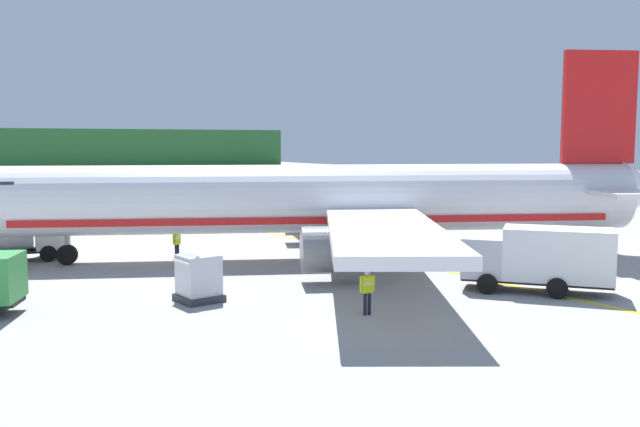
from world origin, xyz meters
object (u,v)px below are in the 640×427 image
(service_truck_pushback, at_px, (11,236))
(cargo_container_near, at_px, (198,278))
(airliner_foreground, at_px, (327,200))
(crew_loader_left, at_px, (367,288))
(service_truck_catering, at_px, (539,257))
(crew_marshaller, at_px, (177,242))
(crew_loader_right, at_px, (542,255))

(service_truck_pushback, distance_m, cargo_container_near, 15.63)
(airliner_foreground, bearing_deg, crew_loader_left, -118.23)
(service_truck_catering, relative_size, crew_marshaller, 3.77)
(service_truck_catering, relative_size, crew_loader_right, 3.91)
(crew_loader_right, bearing_deg, service_truck_pushback, 137.64)
(service_truck_pushback, bearing_deg, crew_loader_right, -42.36)
(crew_loader_left, height_order, crew_loader_right, crew_loader_left)
(crew_marshaller, distance_m, crew_loader_left, 16.07)
(airliner_foreground, relative_size, service_truck_catering, 5.87)
(service_truck_catering, distance_m, crew_loader_left, 8.95)
(airliner_foreground, xyz_separation_m, service_truck_catering, (2.94, -12.23, -1.78))
(cargo_container_near, height_order, crew_loader_right, cargo_container_near)
(airliner_foreground, height_order, cargo_container_near, airliner_foreground)
(airliner_foreground, xyz_separation_m, crew_loader_left, (-5.91, -11.01, -2.34))
(service_truck_catering, height_order, crew_marshaller, service_truck_catering)
(service_truck_catering, relative_size, crew_loader_left, 3.65)
(service_truck_pushback, bearing_deg, service_truck_catering, -51.33)
(airliner_foreground, height_order, crew_loader_left, airliner_foreground)
(crew_loader_left, xyz_separation_m, crew_loader_right, (12.52, 1.41, -0.08))
(crew_loader_right, bearing_deg, airliner_foreground, 124.54)
(service_truck_pushback, relative_size, crew_loader_left, 3.81)
(airliner_foreground, height_order, crew_marshaller, airliner_foreground)
(airliner_foreground, bearing_deg, crew_marshaller, 143.88)
(crew_marshaller, xyz_separation_m, crew_loader_right, (13.50, -14.63, -0.04))
(service_truck_catering, relative_size, cargo_container_near, 3.08)
(cargo_container_near, bearing_deg, crew_loader_left, -53.14)
(airliner_foreground, xyz_separation_m, crew_marshaller, (-6.89, 5.03, -2.37))
(service_truck_pushback, relative_size, cargo_container_near, 3.21)
(cargo_container_near, bearing_deg, service_truck_catering, -28.19)
(cargo_container_near, xyz_separation_m, crew_marshaller, (3.43, 10.15, 0.02))
(cargo_container_near, distance_m, crew_loader_right, 17.51)
(airliner_foreground, xyz_separation_m, service_truck_pushback, (-14.74, 9.87, -1.99))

